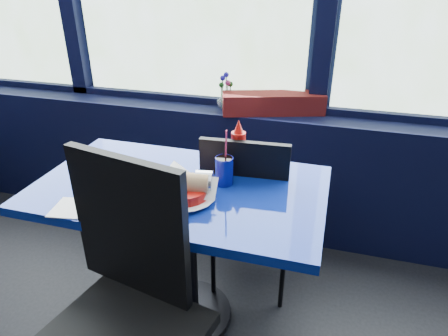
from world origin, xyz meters
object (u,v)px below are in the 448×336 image
chair_near_front (124,298)px  ketchup_bottle (238,149)px  near_table (182,221)px  soda_cup (224,170)px  flower_vase (225,98)px  planter_box (273,103)px  chair_near_back (250,206)px  food_basket (175,189)px

chair_near_front → ketchup_bottle: chair_near_front is taller
near_table → soda_cup: size_ratio=4.76×
flower_vase → soda_cup: 0.83m
planter_box → soda_cup: size_ratio=2.31×
planter_box → soda_cup: soda_cup is taller
chair_near_front → chair_near_back: bearing=84.4°
food_basket → near_table: bearing=118.1°
planter_box → soda_cup: (-0.06, -0.80, -0.05)m
flower_vase → food_basket: 0.97m
food_basket → ketchup_bottle: size_ratio=1.46×
ketchup_bottle → soda_cup: 0.14m
planter_box → ketchup_bottle: bearing=-111.1°
near_table → chair_near_front: (0.00, -0.51, 0.03)m
food_basket → soda_cup: 0.22m
chair_near_front → chair_near_back: 0.82m
near_table → food_basket: bearing=-77.5°
chair_near_front → planter_box: bearing=91.9°
near_table → flower_vase: (-0.05, 0.87, 0.30)m
chair_near_back → soda_cup: bearing=67.7°
chair_near_back → food_basket: 0.51m
chair_near_back → planter_box: (-0.01, 0.59, 0.34)m
food_basket → ketchup_bottle: 0.35m
planter_box → ketchup_bottle: size_ratio=2.44×
near_table → flower_vase: flower_vase is taller
soda_cup → near_table: bearing=-159.4°
near_table → food_basket: 0.24m
food_basket → chair_near_front: bearing=-77.3°
food_basket → chair_near_back: bearing=74.6°
planter_box → chair_near_back: bearing=-107.2°
flower_vase → chair_near_front: bearing=-87.9°
soda_cup → ketchup_bottle: bearing=79.4°
food_basket → ketchup_bottle: (0.18, 0.30, 0.07)m
planter_box → soda_cup: bearing=-112.3°
chair_near_back → flower_vase: size_ratio=4.21×
food_basket → planter_box: bearing=93.0°
near_table → food_basket: food_basket is taller
near_table → chair_near_back: 0.37m
flower_vase → soda_cup: (0.22, -0.80, -0.05)m
near_table → planter_box: planter_box is taller
chair_near_back → flower_vase: (-0.29, 0.59, 0.34)m
planter_box → flower_vase: 0.29m
ketchup_bottle → flower_vase: bearing=110.5°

